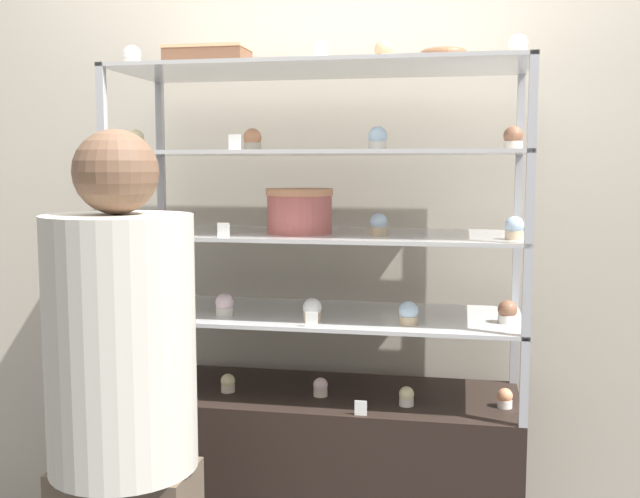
{
  "coord_description": "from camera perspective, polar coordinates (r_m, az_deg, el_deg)",
  "views": [
    {
      "loc": [
        0.44,
        -2.32,
        1.46
      ],
      "look_at": [
        0.0,
        0.0,
        1.2
      ],
      "focal_mm": 42.0,
      "sensor_mm": 36.0,
      "label": 1
    }
  ],
  "objects": [
    {
      "name": "cupcake_11",
      "position": [
        2.29,
        4.47,
        1.86
      ],
      "size": [
        0.05,
        0.05,
        0.07
      ],
      "color": "#CCB28C",
      "rests_on": "display_riser_middle"
    },
    {
      "name": "cupcake_3",
      "position": [
        2.33,
        6.61,
        -11.1
      ],
      "size": [
        0.05,
        0.05,
        0.06
      ],
      "color": "white",
      "rests_on": "display_base"
    },
    {
      "name": "cupcake_9",
      "position": [
        2.31,
        14.08,
        -4.7
      ],
      "size": [
        0.06,
        0.06,
        0.07
      ],
      "color": "white",
      "rests_on": "display_riser_lower"
    },
    {
      "name": "cupcake_13",
      "position": [
        2.47,
        -13.9,
        8.02
      ],
      "size": [
        0.06,
        0.06,
        0.07
      ],
      "color": "#CCB28C",
      "rests_on": "display_riser_upper"
    },
    {
      "name": "cupcake_18",
      "position": [
        2.29,
        4.85,
        14.74
      ],
      "size": [
        0.05,
        0.05,
        0.06
      ],
      "color": "#CCB28C",
      "rests_on": "display_riser_top"
    },
    {
      "name": "display_riser_upper",
      "position": [
        2.36,
        0.0,
        7.11
      ],
      "size": [
        1.27,
        0.46,
        0.26
      ],
      "color": "#B7B7BC",
      "rests_on": "display_riser_middle"
    },
    {
      "name": "customer_figure",
      "position": [
        1.95,
        -14.75,
        -12.79
      ],
      "size": [
        0.36,
        0.36,
        1.55
      ],
      "color": "brown",
      "rests_on": "ground_plane"
    },
    {
      "name": "price_tag_2",
      "position": [
        2.22,
        -7.37,
        1.43
      ],
      "size": [
        0.04,
        0.0,
        0.04
      ],
      "color": "white",
      "rests_on": "display_riser_middle"
    },
    {
      "name": "cupcake_4",
      "position": [
        2.37,
        13.91,
        -10.98
      ],
      "size": [
        0.05,
        0.05,
        0.06
      ],
      "color": "white",
      "rests_on": "display_base"
    },
    {
      "name": "cupcake_6",
      "position": [
        2.38,
        -7.28,
        -4.24
      ],
      "size": [
        0.06,
        0.06,
        0.07
      ],
      "color": "white",
      "rests_on": "display_riser_lower"
    },
    {
      "name": "price_tag_3",
      "position": [
        2.21,
        -6.52,
        8.1
      ],
      "size": [
        0.04,
        0.0,
        0.04
      ],
      "color": "white",
      "rests_on": "display_riser_upper"
    },
    {
      "name": "cupcake_8",
      "position": [
        2.24,
        6.75,
        -4.91
      ],
      "size": [
        0.06,
        0.06,
        0.07
      ],
      "color": "#CCB28C",
      "rests_on": "display_riser_lower"
    },
    {
      "name": "cupcake_10",
      "position": [
        2.43,
        -13.63,
        1.96
      ],
      "size": [
        0.05,
        0.05,
        0.07
      ],
      "color": "white",
      "rests_on": "display_riser_middle"
    },
    {
      "name": "cupcake_7",
      "position": [
        2.28,
        -0.6,
        -4.68
      ],
      "size": [
        0.06,
        0.06,
        0.07
      ],
      "color": "#CCB28C",
      "rests_on": "display_riser_lower"
    },
    {
      "name": "cupcake_12",
      "position": [
        2.22,
        14.59,
        1.53
      ],
      "size": [
        0.05,
        0.05,
        0.07
      ],
      "color": "#CCB28C",
      "rests_on": "display_riser_middle"
    },
    {
      "name": "cupcake_5",
      "position": [
        2.46,
        -14.18,
        -4.04
      ],
      "size": [
        0.06,
        0.06,
        0.07
      ],
      "color": "white",
      "rests_on": "display_riser_lower"
    },
    {
      "name": "display_riser_lower",
      "position": [
        2.41,
        0.0,
        -5.26
      ],
      "size": [
        1.27,
        0.46,
        0.26
      ],
      "color": "#B7B7BC",
      "rests_on": "display_base"
    },
    {
      "name": "cupcake_15",
      "position": [
        2.24,
        4.41,
        8.37
      ],
      "size": [
        0.06,
        0.06,
        0.07
      ],
      "color": "white",
      "rests_on": "display_riser_upper"
    },
    {
      "name": "display_riser_top",
      "position": [
        2.38,
        0.0,
        13.34
      ],
      "size": [
        1.27,
        0.46,
        0.26
      ],
      "color": "#B7B7BC",
      "rests_on": "display_riser_upper"
    },
    {
      "name": "cupcake_14",
      "position": [
        2.36,
        -5.17,
        8.26
      ],
      "size": [
        0.06,
        0.06,
        0.07
      ],
      "color": "beige",
      "rests_on": "display_riser_upper"
    },
    {
      "name": "cupcake_2",
      "position": [
        2.41,
        0.04,
        -10.49
      ],
      "size": [
        0.05,
        0.05,
        0.06
      ],
      "color": "beige",
      "rests_on": "display_base"
    },
    {
      "name": "cupcake_1",
      "position": [
        2.47,
        -7.03,
        -10.11
      ],
      "size": [
        0.05,
        0.05,
        0.06
      ],
      "color": "beige",
      "rests_on": "display_base"
    },
    {
      "name": "display_riser_middle",
      "position": [
        2.37,
        0.0,
        0.86
      ],
      "size": [
        1.27,
        0.46,
        0.26
      ],
      "color": "#B7B7BC",
      "rests_on": "display_riser_lower"
    },
    {
      "name": "back_wall",
      "position": [
        2.73,
        1.48,
        3.03
      ],
      "size": [
        8.0,
        0.05,
        2.6
      ],
      "color": "beige",
      "rests_on": "ground_plane"
    },
    {
      "name": "cupcake_0",
      "position": [
        2.58,
        -13.38,
        -9.54
      ],
      "size": [
        0.05,
        0.05,
        0.06
      ],
      "color": "white",
      "rests_on": "display_base"
    },
    {
      "name": "cupcake_16",
      "position": [
        2.28,
        14.5,
        8.16
      ],
      "size": [
        0.06,
        0.06,
        0.07
      ],
      "color": "beige",
      "rests_on": "display_riser_upper"
    },
    {
      "name": "cupcake_19",
      "position": [
        2.25,
        14.86,
        14.72
      ],
      "size": [
        0.05,
        0.05,
        0.06
      ],
      "color": "beige",
      "rests_on": "display_riser_top"
    },
    {
      "name": "layer_cake_centerpiece",
      "position": [
        2.35,
        -1.58,
        2.93
      ],
      "size": [
        0.21,
        0.21,
        0.14
      ],
      "color": "#C66660",
      "rests_on": "display_riser_middle"
    },
    {
      "name": "donut_glazed",
      "position": [
        2.33,
        9.4,
        14.29
      ],
      "size": [
        0.15,
        0.15,
        0.04
      ],
      "color": "brown",
      "rests_on": "display_riser_top"
    },
    {
      "name": "cupcake_17",
      "position": [
        2.45,
        -14.13,
        14.04
      ],
      "size": [
        0.05,
        0.05,
        0.06
      ],
      "color": "beige",
      "rests_on": "display_riser_top"
    },
    {
      "name": "price_tag_0",
      "position": [
        2.24,
        3.12,
        -12.01
      ],
      "size": [
        0.04,
        0.0,
        0.04
      ],
      "color": "white",
      "rests_on": "display_base"
    },
    {
      "name": "sheet_cake_frosted",
      "position": [
        2.45,
        -8.56,
        14.23
      ],
      "size": [
        0.26,
        0.14,
        0.07
      ],
      "color": "brown",
      "rests_on": "display_riser_top"
    },
    {
      "name": "price_tag_1",
      "position": [
        2.19,
        -0.65,
        -5.39
      ],
      "size": [
        0.04,
        0.0,
        0.04
      ],
      "color": "white",
      "rests_on": "display_riser_lower"
    },
    {
      "name": "price_tag_4",
      "position": [
        2.17,
        0.09,
        15.02
      ],
      "size": [
        0.04,
        0.0,
        0.04
      ],
      "color": "white",
      "rests_on": "display_riser_top"
    }
  ]
}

